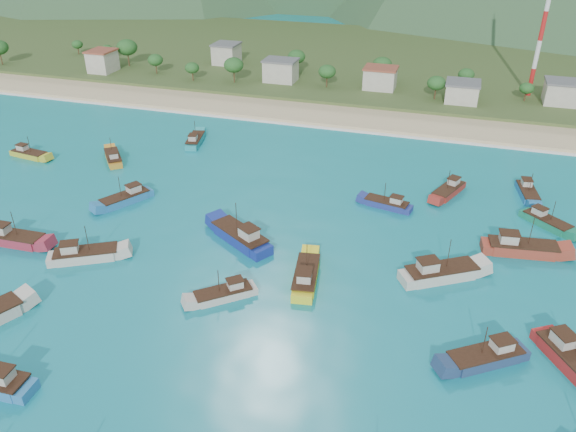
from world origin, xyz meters
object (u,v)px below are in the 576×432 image
(boat_2, at_px, (306,277))
(boat_24, at_px, (440,273))
(boat_16, at_px, (14,239))
(boat_27, at_px, (85,255))
(boat_1, at_px, (241,237))
(boat_10, at_px, (572,361))
(radio_tower, at_px, (546,11))
(boat_12, at_px, (546,222))
(boat_5, at_px, (126,199))
(boat_19, at_px, (195,141))
(boat_18, at_px, (113,158))
(boat_20, at_px, (448,191))
(boat_23, at_px, (527,193))
(boat_15, at_px, (521,249))
(boat_30, at_px, (486,357))
(boat_0, at_px, (387,205))
(boat_13, at_px, (224,294))
(boat_22, at_px, (29,155))

(boat_2, height_order, boat_24, boat_24)
(boat_16, height_order, boat_27, boat_16)
(boat_1, bearing_deg, boat_10, -74.76)
(radio_tower, distance_m, boat_2, 112.49)
(boat_12, bearing_deg, boat_5, -38.41)
(boat_19, bearing_deg, boat_18, -143.58)
(boat_20, xyz_separation_m, boat_23, (14.71, 3.74, -0.03))
(boat_2, distance_m, boat_16, 49.91)
(boat_15, height_order, boat_30, boat_15)
(boat_0, distance_m, boat_20, 13.91)
(boat_16, bearing_deg, boat_15, 103.01)
(boat_5, distance_m, boat_10, 78.90)
(boat_2, height_order, boat_30, boat_2)
(radio_tower, distance_m, boat_30, 116.17)
(boat_12, relative_size, boat_23, 0.92)
(boat_23, bearing_deg, radio_tower, -102.51)
(boat_2, distance_m, boat_13, 12.57)
(boat_30, bearing_deg, radio_tower, -40.27)
(boat_15, height_order, boat_23, boat_15)
(boat_5, height_order, boat_22, boat_5)
(boat_20, height_order, boat_27, boat_27)
(boat_22, height_order, boat_23, boat_23)
(boat_1, relative_size, boat_12, 1.42)
(boat_18, xyz_separation_m, boat_27, (17.30, -35.54, 0.17))
(boat_24, bearing_deg, boat_15, 100.63)
(boat_13, bearing_deg, boat_2, -94.20)
(boat_20, xyz_separation_m, boat_22, (-90.99, -9.01, -0.05))
(boat_19, height_order, boat_20, boat_20)
(boat_18, height_order, boat_30, boat_30)
(radio_tower, bearing_deg, boat_27, -123.96)
(boat_5, bearing_deg, boat_10, -166.79)
(boat_5, height_order, boat_27, boat_27)
(boat_1, distance_m, boat_19, 46.35)
(boat_15, relative_size, boat_19, 1.25)
(boat_13, bearing_deg, boat_15, -98.77)
(radio_tower, relative_size, boat_1, 3.59)
(boat_16, relative_size, boat_20, 1.12)
(boat_23, bearing_deg, boat_20, 5.04)
(boat_12, distance_m, boat_18, 89.03)
(boat_19, relative_size, boat_22, 1.05)
(boat_19, xyz_separation_m, boat_30, (66.00, -55.32, 0.11))
(boat_13, height_order, boat_16, boat_16)
(boat_30, bearing_deg, boat_13, 51.66)
(boat_15, distance_m, boat_22, 103.85)
(boat_12, xyz_separation_m, boat_20, (-17.25, 7.41, 0.03))
(boat_2, bearing_deg, boat_22, 150.41)
(boat_2, bearing_deg, boat_27, 178.61)
(boat_0, distance_m, boat_15, 24.91)
(boat_13, bearing_deg, boat_24, -104.38)
(boat_12, distance_m, boat_27, 79.12)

